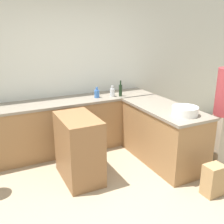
# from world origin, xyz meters

# --- Properties ---
(ground_plane) EXTENTS (14.00, 14.00, 0.00)m
(ground_plane) POSITION_xyz_m (0.00, 0.00, 0.00)
(ground_plane) COLOR tan
(wall_back) EXTENTS (8.00, 0.06, 2.70)m
(wall_back) POSITION_xyz_m (0.00, 2.20, 1.35)
(wall_back) COLOR silver
(wall_back) RESTS_ON ground_plane
(counter_back) EXTENTS (3.09, 0.64, 0.89)m
(counter_back) POSITION_xyz_m (0.00, 1.86, 0.45)
(counter_back) COLOR olive
(counter_back) RESTS_ON ground_plane
(counter_peninsula) EXTENTS (0.69, 1.50, 0.89)m
(counter_peninsula) POSITION_xyz_m (1.20, 0.82, 0.45)
(counter_peninsula) COLOR olive
(counter_peninsula) RESTS_ON ground_plane
(island_table) EXTENTS (0.48, 0.79, 0.91)m
(island_table) POSITION_xyz_m (-0.16, 0.89, 0.46)
(island_table) COLOR brown
(island_table) RESTS_ON ground_plane
(mixing_bowl) EXTENTS (0.36, 0.36, 0.12)m
(mixing_bowl) POSITION_xyz_m (1.21, 0.37, 0.95)
(mixing_bowl) COLOR white
(mixing_bowl) RESTS_ON counter_peninsula
(wine_bottle_dark) EXTENTS (0.06, 0.06, 0.28)m
(wine_bottle_dark) POSITION_xyz_m (0.91, 1.70, 1.00)
(wine_bottle_dark) COLOR black
(wine_bottle_dark) RESTS_ON counter_back
(vinegar_bottle_clear) EXTENTS (0.08, 0.08, 0.19)m
(vinegar_bottle_clear) POSITION_xyz_m (0.78, 1.74, 0.96)
(vinegar_bottle_clear) COLOR silver
(vinegar_bottle_clear) RESTS_ON counter_back
(water_bottle_blue) EXTENTS (0.09, 0.09, 0.18)m
(water_bottle_blue) POSITION_xyz_m (0.50, 1.79, 0.96)
(water_bottle_blue) COLOR #386BB7
(water_bottle_blue) RESTS_ON counter_back
(paper_bag) EXTENTS (0.24, 0.19, 0.41)m
(paper_bag) POSITION_xyz_m (1.21, -0.24, 0.21)
(paper_bag) COLOR #A88456
(paper_bag) RESTS_ON ground_plane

